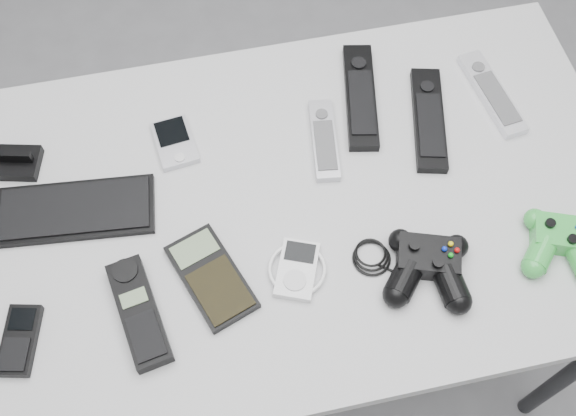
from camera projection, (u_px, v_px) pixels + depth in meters
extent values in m
plane|color=slate|center=(300.00, 304.00, 1.86)|extent=(3.50, 3.50, 0.00)
cube|color=#B0B1B3|center=(316.00, 202.00, 1.18)|extent=(1.11, 0.71, 0.03)
cylinder|color=black|center=(74.00, 206.00, 1.60)|extent=(0.04, 0.04, 0.71)
cylinder|color=black|center=(477.00, 133.00, 1.70)|extent=(0.04, 0.04, 0.71)
cube|color=black|center=(76.00, 210.00, 1.15)|extent=(0.28, 0.14, 0.02)
cube|color=black|center=(16.00, 160.00, 1.18)|extent=(0.09, 0.08, 0.04)
cube|color=#B6B5BD|center=(175.00, 142.00, 1.21)|extent=(0.08, 0.11, 0.02)
cube|color=#B6B5BD|center=(324.00, 139.00, 1.21)|extent=(0.07, 0.17, 0.02)
cube|color=black|center=(360.00, 96.00, 1.26)|extent=(0.10, 0.24, 0.02)
cube|color=black|center=(429.00, 119.00, 1.23)|extent=(0.11, 0.23, 0.02)
cube|color=silver|center=(492.00, 93.00, 1.26)|extent=(0.07, 0.20, 0.02)
cube|color=black|center=(19.00, 340.00, 1.03)|extent=(0.07, 0.12, 0.02)
cube|color=black|center=(139.00, 312.00, 1.05)|extent=(0.09, 0.19, 0.03)
cube|color=black|center=(211.00, 277.00, 1.09)|extent=(0.14, 0.19, 0.02)
cube|color=silver|center=(297.00, 269.00, 1.09)|extent=(0.13, 0.13, 0.02)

